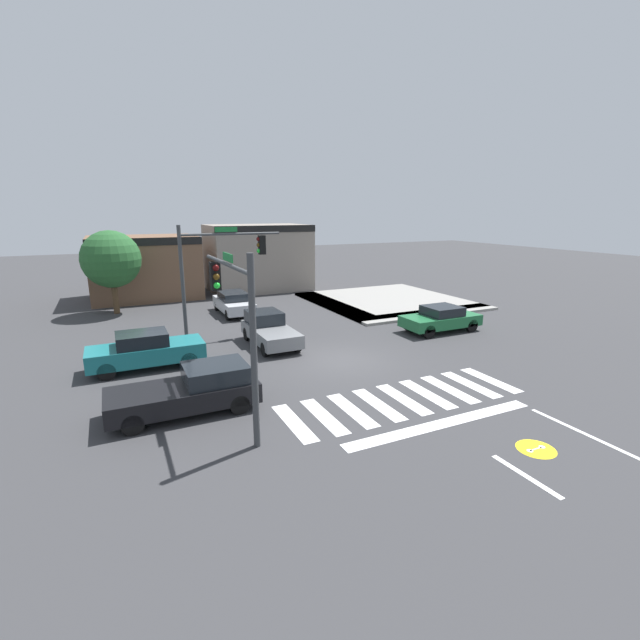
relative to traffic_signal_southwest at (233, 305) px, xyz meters
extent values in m
plane|color=#353538|center=(5.47, 3.40, -3.60)|extent=(120.00, 120.00, 0.00)
cube|color=silver|center=(1.43, -1.10, -3.59)|extent=(0.51, 2.70, 0.01)
cube|color=silver|center=(2.44, -1.10, -3.59)|extent=(0.51, 2.70, 0.01)
cube|color=silver|center=(3.45, -1.10, -3.59)|extent=(0.51, 2.70, 0.01)
cube|color=silver|center=(4.46, -1.10, -3.59)|extent=(0.51, 2.70, 0.01)
cube|color=silver|center=(5.47, -1.10, -3.59)|extent=(0.51, 2.70, 0.01)
cube|color=silver|center=(6.48, -1.10, -3.59)|extent=(0.51, 2.70, 0.01)
cube|color=silver|center=(7.48, -1.10, -3.59)|extent=(0.51, 2.70, 0.01)
cube|color=silver|center=(8.49, -1.10, -3.59)|extent=(0.51, 2.70, 0.01)
cube|color=silver|center=(9.50, -1.10, -3.59)|extent=(0.51, 2.70, 0.01)
cube|color=white|center=(5.47, -3.10, -3.59)|extent=(6.80, 0.50, 0.01)
cube|color=white|center=(5.47, -6.10, -3.59)|extent=(0.16, 2.00, 0.01)
cylinder|color=yellow|center=(6.76, -5.35, -3.59)|extent=(1.04, 1.04, 0.01)
cylinder|color=white|center=(6.53, -5.35, -3.59)|extent=(0.17, 0.17, 0.00)
cylinder|color=white|center=(7.00, -5.35, -3.59)|extent=(0.17, 0.17, 0.00)
cube|color=white|center=(6.76, -5.35, -3.59)|extent=(0.47, 0.04, 0.00)
cube|color=gray|center=(14.47, 8.60, -3.52)|extent=(10.00, 1.60, 0.15)
cube|color=gray|center=(10.27, 13.40, -3.52)|extent=(1.60, 10.00, 0.15)
cube|color=gray|center=(14.47, 13.40, -3.52)|extent=(10.00, 10.00, 0.15)
cube|color=brown|center=(-0.83, 22.24, -1.35)|extent=(7.42, 5.68, 4.50)
cube|color=black|center=(-0.83, 19.60, 0.65)|extent=(7.42, 0.50, 0.50)
cube|color=gray|center=(7.78, 22.08, -1.00)|extent=(7.77, 5.36, 5.20)
cube|color=black|center=(7.78, 19.60, 1.35)|extent=(7.77, 0.50, 0.50)
cylinder|color=#383A3D|center=(0.00, -1.93, -0.97)|extent=(0.18, 0.18, 5.26)
cylinder|color=#383A3D|center=(0.00, 0.61, 1.13)|extent=(0.12, 5.08, 0.12)
cube|color=black|center=(0.00, 2.21, 0.55)|extent=(0.32, 0.32, 0.95)
sphere|color=#470A0A|center=(0.00, 2.04, 0.85)|extent=(0.22, 0.22, 0.22)
sphere|color=#4C330C|center=(0.00, 2.04, 0.55)|extent=(0.22, 0.22, 0.22)
sphere|color=#1ED833|center=(0.00, 2.04, 0.26)|extent=(0.22, 0.22, 0.22)
cube|color=#197233|center=(0.00, 0.36, 1.35)|extent=(0.03, 1.10, 0.24)
cylinder|color=#383A3D|center=(-0.10, 9.05, -0.78)|extent=(0.18, 0.18, 5.64)
cylinder|color=#383A3D|center=(2.36, 9.05, 1.58)|extent=(4.92, 0.12, 0.12)
cube|color=black|center=(3.90, 9.05, 1.00)|extent=(0.32, 0.32, 0.95)
sphere|color=#470A0A|center=(3.73, 9.05, 1.30)|extent=(0.22, 0.22, 0.22)
sphere|color=#4C330C|center=(3.73, 9.05, 1.00)|extent=(0.22, 0.22, 0.22)
sphere|color=#1ED833|center=(3.73, 9.05, 0.71)|extent=(0.22, 0.22, 0.22)
cube|color=#197233|center=(2.11, 9.05, 1.80)|extent=(1.10, 0.03, 0.24)
cube|color=#1E6638|center=(12.48, 5.29, -3.00)|extent=(4.19, 1.88, 0.57)
cube|color=black|center=(12.56, 5.29, -2.48)|extent=(1.81, 1.66, 0.48)
cylinder|color=black|center=(13.91, 6.12, -3.26)|extent=(0.68, 0.22, 0.68)
cylinder|color=black|center=(13.91, 4.46, -3.26)|extent=(0.68, 0.22, 0.68)
cylinder|color=black|center=(11.06, 6.12, -3.26)|extent=(0.68, 0.22, 0.68)
cylinder|color=black|center=(11.06, 4.46, -3.26)|extent=(0.68, 0.22, 0.68)
cube|color=#196B70|center=(-2.15, 5.95, -2.95)|extent=(4.49, 1.72, 0.69)
cube|color=black|center=(-2.28, 5.95, -2.34)|extent=(1.94, 1.51, 0.53)
cylinder|color=black|center=(-0.63, 6.70, -3.26)|extent=(0.68, 0.22, 0.68)
cylinder|color=black|center=(-0.63, 5.20, -3.26)|extent=(0.68, 0.22, 0.68)
cylinder|color=black|center=(-3.68, 6.70, -3.26)|extent=(0.68, 0.22, 0.68)
cylinder|color=black|center=(-3.68, 5.20, -3.26)|extent=(0.68, 0.22, 0.68)
cube|color=black|center=(-1.46, 1.06, -3.00)|extent=(4.60, 1.89, 0.63)
cube|color=black|center=(-0.42, 1.06, -2.41)|extent=(1.96, 1.66, 0.55)
cylinder|color=black|center=(-3.03, 0.22, -3.28)|extent=(0.64, 0.22, 0.64)
cylinder|color=black|center=(-3.03, 1.89, -3.28)|extent=(0.64, 0.22, 0.64)
cylinder|color=black|center=(0.10, 0.22, -3.28)|extent=(0.64, 0.22, 0.64)
cylinder|color=black|center=(0.10, 1.89, -3.28)|extent=(0.64, 0.22, 0.64)
cube|color=slate|center=(3.44, 6.72, -3.01)|extent=(1.76, 4.10, 0.61)
cube|color=black|center=(3.44, 7.65, -2.40)|extent=(1.55, 1.78, 0.59)
cylinder|color=black|center=(4.21, 5.32, -3.28)|extent=(0.22, 0.64, 0.64)
cylinder|color=black|center=(2.67, 5.32, -3.28)|extent=(0.22, 0.64, 0.64)
cylinder|color=black|center=(4.21, 8.11, -3.28)|extent=(0.22, 0.64, 0.64)
cylinder|color=black|center=(2.67, 8.11, -3.28)|extent=(0.22, 0.64, 0.64)
cube|color=#B7BABF|center=(3.58, 14.05, -3.00)|extent=(1.71, 4.23, 0.62)
cube|color=black|center=(3.58, 14.14, -2.45)|extent=(1.51, 2.19, 0.47)
cylinder|color=black|center=(4.33, 12.61, -3.28)|extent=(0.22, 0.63, 0.63)
cylinder|color=black|center=(2.84, 12.61, -3.28)|extent=(0.22, 0.63, 0.63)
cylinder|color=black|center=(4.33, 15.49, -3.28)|extent=(0.22, 0.63, 0.63)
cylinder|color=black|center=(2.84, 15.49, -3.28)|extent=(0.22, 0.63, 0.63)
cylinder|color=#4C3823|center=(-3.03, 17.40, -2.20)|extent=(0.36, 0.36, 2.80)
sphere|color=#235628|center=(-3.03, 17.40, -0.20)|extent=(3.50, 3.50, 3.50)
camera|label=1|loc=(-3.15, -12.51, 2.67)|focal=24.74mm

